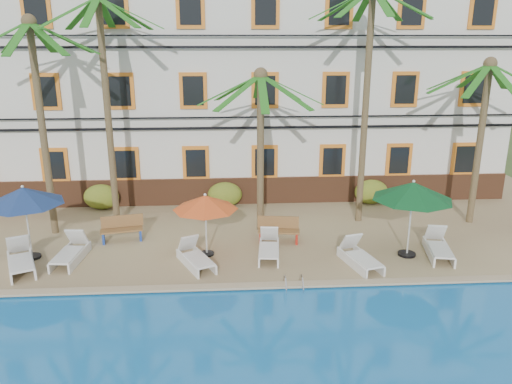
{
  "coord_description": "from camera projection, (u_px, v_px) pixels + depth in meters",
  "views": [
    {
      "loc": [
        -0.21,
        -14.25,
        7.32
      ],
      "look_at": [
        0.87,
        3.0,
        2.0
      ],
      "focal_mm": 35.0,
      "sensor_mm": 36.0,
      "label": 1
    }
  ],
  "objects": [
    {
      "name": "ground",
      "position": [
        234.0,
        281.0,
        15.76
      ],
      "size": [
        100.0,
        100.0,
        0.0
      ],
      "primitive_type": "plane",
      "color": "#384C23",
      "rests_on": "ground"
    },
    {
      "name": "pool_deck",
      "position": [
        232.0,
        222.0,
        20.49
      ],
      "size": [
        30.0,
        12.0,
        0.25
      ],
      "primitive_type": "cube",
      "color": "tan",
      "rests_on": "ground"
    },
    {
      "name": "pool_coping",
      "position": [
        235.0,
        286.0,
        14.82
      ],
      "size": [
        30.0,
        0.35,
        0.06
      ],
      "primitive_type": "cube",
      "color": "tan",
      "rests_on": "pool_deck"
    },
    {
      "name": "hotel_building",
      "position": [
        228.0,
        82.0,
        23.7
      ],
      "size": [
        25.4,
        6.44,
        10.22
      ],
      "color": "silver",
      "rests_on": "pool_deck"
    },
    {
      "name": "palm_a",
      "position": [
        38.0,
        98.0,
        17.51
      ],
      "size": [
        4.53,
        4.53,
        7.88
      ],
      "color": "brown",
      "rests_on": "pool_deck"
    },
    {
      "name": "palm_b",
      "position": [
        105.0,
        81.0,
        18.4
      ],
      "size": [
        4.53,
        4.53,
        8.73
      ],
      "color": "brown",
      "rests_on": "pool_deck"
    },
    {
      "name": "palm_c",
      "position": [
        260.0,
        126.0,
        18.12
      ],
      "size": [
        4.53,
        4.53,
        6.11
      ],
      "color": "brown",
      "rests_on": "pool_deck"
    },
    {
      "name": "palm_d",
      "position": [
        368.0,
        76.0,
        18.59
      ],
      "size": [
        4.53,
        4.53,
        9.06
      ],
      "color": "brown",
      "rests_on": "pool_deck"
    },
    {
      "name": "palm_e",
      "position": [
        483.0,
        117.0,
        18.88
      ],
      "size": [
        4.53,
        4.53,
        6.45
      ],
      "color": "brown",
      "rests_on": "pool_deck"
    },
    {
      "name": "shrub_left",
      "position": [
        101.0,
        197.0,
        21.48
      ],
      "size": [
        1.5,
        0.9,
        1.1
      ],
      "primitive_type": "ellipsoid",
      "color": "#1E601B",
      "rests_on": "pool_deck"
    },
    {
      "name": "shrub_mid",
      "position": [
        225.0,
        195.0,
        21.8
      ],
      "size": [
        1.5,
        0.9,
        1.1
      ],
      "primitive_type": "ellipsoid",
      "color": "#1E601B",
      "rests_on": "pool_deck"
    },
    {
      "name": "shrub_right",
      "position": [
        371.0,
        192.0,
        22.19
      ],
      "size": [
        1.5,
        0.9,
        1.1
      ],
      "primitive_type": "ellipsoid",
      "color": "#1E601B",
      "rests_on": "pool_deck"
    },
    {
      "name": "umbrella_blue",
      "position": [
        24.0,
        196.0,
        16.17
      ],
      "size": [
        2.56,
        2.56,
        2.56
      ],
      "color": "black",
      "rests_on": "pool_deck"
    },
    {
      "name": "umbrella_red",
      "position": [
        205.0,
        203.0,
        16.52
      ],
      "size": [
        2.19,
        2.19,
        2.2
      ],
      "color": "black",
      "rests_on": "pool_deck"
    },
    {
      "name": "umbrella_green",
      "position": [
        413.0,
        191.0,
        16.35
      ],
      "size": [
        2.68,
        2.68,
        2.67
      ],
      "color": "black",
      "rests_on": "pool_deck"
    },
    {
      "name": "lounger_a",
      "position": [
        21.0,
        260.0,
        15.9
      ],
      "size": [
        1.51,
        2.17,
        0.97
      ],
      "color": "white",
      "rests_on": "pool_deck"
    },
    {
      "name": "lounger_b",
      "position": [
        71.0,
        252.0,
        16.52
      ],
      "size": [
        0.88,
        2.03,
        0.93
      ],
      "color": "white",
      "rests_on": "pool_deck"
    },
    {
      "name": "lounger_c",
      "position": [
        195.0,
        257.0,
        16.18
      ],
      "size": [
        1.4,
        1.98,
        0.89
      ],
      "color": "white",
      "rests_on": "pool_deck"
    },
    {
      "name": "lounger_d",
      "position": [
        269.0,
        248.0,
        16.9
      ],
      "size": [
        0.86,
        1.94,
        0.89
      ],
      "color": "white",
      "rests_on": "pool_deck"
    },
    {
      "name": "lounger_e",
      "position": [
        360.0,
        257.0,
        16.19
      ],
      "size": [
        1.17,
        2.05,
        0.92
      ],
      "color": "white",
      "rests_on": "pool_deck"
    },
    {
      "name": "lounger_f",
      "position": [
        438.0,
        247.0,
        16.92
      ],
      "size": [
        1.08,
        2.08,
        0.94
      ],
      "color": "white",
      "rests_on": "pool_deck"
    },
    {
      "name": "bench_left",
      "position": [
        121.0,
        228.0,
        18.14
      ],
      "size": [
        1.56,
        0.77,
        0.93
      ],
      "color": "olive",
      "rests_on": "pool_deck"
    },
    {
      "name": "bench_right",
      "position": [
        279.0,
        229.0,
        18.04
      ],
      "size": [
        1.55,
        0.67,
        0.93
      ],
      "color": "olive",
      "rests_on": "pool_deck"
    },
    {
      "name": "pool_ladder",
      "position": [
        293.0,
        287.0,
        14.84
      ],
      "size": [
        0.54,
        0.74,
        0.74
      ],
      "color": "silver",
      "rests_on": "ground"
    }
  ]
}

